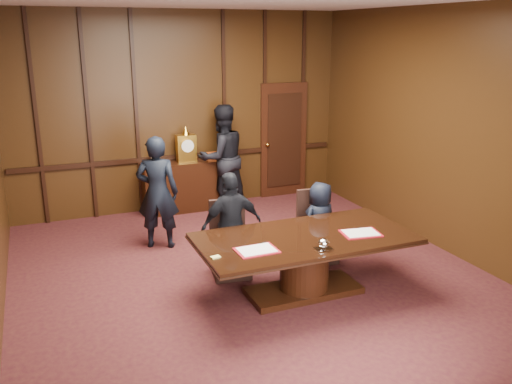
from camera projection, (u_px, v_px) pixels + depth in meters
room at (257, 150)px, 6.67m from camera, size 7.00×7.04×3.50m
sideboard at (188, 184)px, 9.76m from camera, size 1.60×0.45×1.54m
conference_table at (304, 255)px, 6.58m from camera, size 2.62×1.32×0.76m
folder_left at (257, 250)px, 6.06m from camera, size 0.46×0.34×0.02m
folder_right at (361, 233)px, 6.58m from camera, size 0.51×0.40×0.02m
inkstand at (324, 245)px, 6.09m from camera, size 0.20×0.14×0.12m
notepad at (215, 257)px, 5.88m from camera, size 0.11×0.09×0.01m
chair_left at (230, 254)px, 7.18m from camera, size 0.54×0.54×0.99m
chair_right at (317, 240)px, 7.66m from camera, size 0.53×0.53×0.99m
signatory_left at (232, 226)px, 6.99m from camera, size 0.85×0.40×1.42m
signatory_right at (320, 223)px, 7.51m from camera, size 0.63×0.48×1.15m
witness_left at (158, 192)px, 7.97m from camera, size 0.73×0.61×1.69m
witness_right at (222, 158)px, 9.71m from camera, size 1.03×0.86×1.90m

